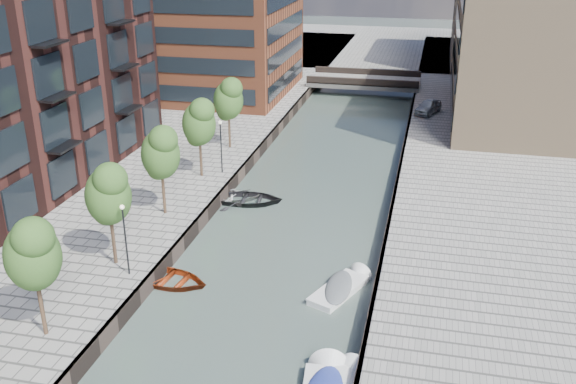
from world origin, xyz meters
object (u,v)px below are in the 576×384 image
(car, at_px, (428,107))
(motorboat_4, at_px, (343,287))
(tree_5, at_px, (199,121))
(sloop_2, at_px, (170,283))
(bridge, at_px, (365,81))
(tree_6, at_px, (228,98))
(tree_2, at_px, (32,252))
(sloop_4, at_px, (248,203))
(sloop_3, at_px, (235,199))
(tree_3, at_px, (108,192))
(tree_4, at_px, (160,151))

(car, bearing_deg, motorboat_4, -75.24)
(tree_5, height_order, sloop_2, tree_5)
(bridge, bearing_deg, tree_6, -108.10)
(tree_2, xyz_separation_m, sloop_4, (4.23, 19.01, -5.31))
(tree_5, relative_size, sloop_3, 1.45)
(bridge, distance_m, motorboat_4, 45.62)
(tree_5, distance_m, tree_6, 7.00)
(tree_3, xyz_separation_m, tree_5, (0.00, 14.00, 0.00))
(tree_2, xyz_separation_m, tree_6, (0.00, 28.00, 0.00))
(sloop_4, bearing_deg, tree_3, 153.59)
(car, bearing_deg, sloop_4, -96.27)
(sloop_4, bearing_deg, sloop_3, 60.60)
(sloop_2, relative_size, sloop_4, 0.91)
(tree_3, height_order, tree_4, same)
(sloop_2, bearing_deg, tree_4, 31.53)
(bridge, height_order, motorboat_4, bridge)
(tree_4, distance_m, tree_5, 7.00)
(tree_4, height_order, tree_5, same)
(tree_3, height_order, tree_6, same)
(bridge, bearing_deg, tree_4, -102.00)
(tree_6, height_order, sloop_3, tree_6)
(bridge, distance_m, car, 13.73)
(tree_4, height_order, motorboat_4, tree_4)
(tree_5, bearing_deg, tree_4, -90.00)
(sloop_4, bearing_deg, tree_5, 57.84)
(bridge, xyz_separation_m, motorboat_4, (4.23, -45.41, -1.21))
(tree_3, xyz_separation_m, sloop_2, (3.12, 0.14, -5.31))
(tree_5, bearing_deg, tree_6, 90.00)
(bridge, distance_m, sloop_4, 35.27)
(bridge, height_order, tree_4, tree_4)
(tree_5, distance_m, sloop_3, 6.33)
(tree_6, bearing_deg, tree_5, -90.00)
(sloop_2, height_order, sloop_3, sloop_2)
(tree_6, xyz_separation_m, sloop_3, (3.10, -8.52, -5.31))
(tree_6, distance_m, car, 22.19)
(bridge, height_order, tree_3, tree_3)
(sloop_4, xyz_separation_m, car, (12.02, 23.65, 1.70))
(tree_3, distance_m, sloop_4, 13.80)
(tree_6, distance_m, sloop_4, 11.26)
(tree_4, bearing_deg, tree_6, 90.00)
(tree_3, xyz_separation_m, sloop_3, (3.10, 12.48, -5.31))
(sloop_3, xyz_separation_m, sloop_4, (1.13, -0.47, 0.00))
(tree_2, height_order, sloop_2, tree_2)
(tree_2, relative_size, tree_3, 1.00)
(tree_5, height_order, motorboat_4, tree_5)
(tree_2, relative_size, tree_6, 1.00)
(tree_2, relative_size, sloop_3, 1.45)
(sloop_3, xyz_separation_m, car, (13.15, 23.19, 1.70))
(bridge, xyz_separation_m, tree_6, (-8.50, -26.00, 3.92))
(tree_6, bearing_deg, bridge, 71.90)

